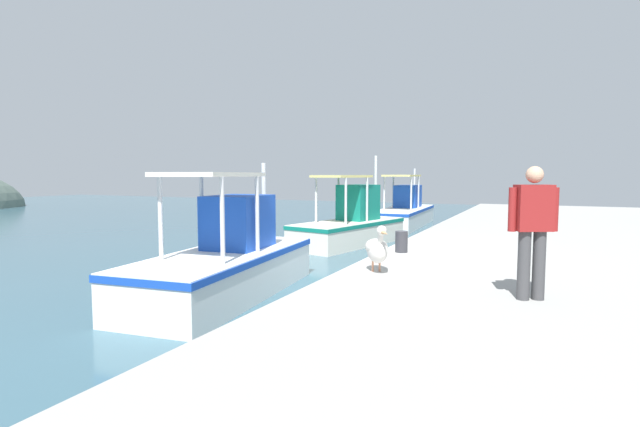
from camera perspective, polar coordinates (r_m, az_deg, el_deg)
The scene contains 6 objects.
fishing_boat_second at distance 9.81m, azimuth -11.22°, elevation -5.73°, with size 5.23×2.42×2.72m.
fishing_boat_third at distance 16.53m, azimuth 3.67°, elevation -1.41°, with size 5.11×2.72×3.15m.
fishing_boat_fourth at distance 22.94m, azimuth 10.15°, elevation 0.17°, with size 6.43×2.08×2.75m.
pelican at distance 8.04m, azimuth 6.89°, elevation -4.22°, with size 0.91×0.70×0.82m.
fisherman_standing at distance 6.76m, azimuth 24.25°, elevation -1.32°, with size 0.42×0.60×1.75m.
mooring_bollard_second at distance 10.18m, azimuth 9.78°, elevation -3.36°, with size 0.27×0.27×0.45m, color #333338.
Camera 1 is at (-10.03, -3.10, 2.44)m, focal length 26.57 mm.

